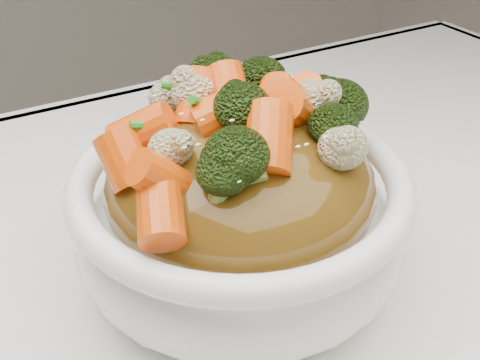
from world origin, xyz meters
TOP-DOWN VIEW (x-y plane):
  - tablecloth at (0.00, 0.00)m, footprint 1.20×0.80m
  - bowl at (0.02, 0.05)m, footprint 0.27×0.27m
  - sauce_base at (0.02, 0.05)m, footprint 0.22×0.22m
  - carrots at (0.02, 0.05)m, footprint 0.22×0.22m
  - broccoli at (0.02, 0.05)m, footprint 0.22×0.22m
  - cauliflower at (0.02, 0.05)m, footprint 0.22×0.22m
  - scallions at (0.02, 0.05)m, footprint 0.16×0.16m
  - sesame_seeds at (0.02, 0.05)m, footprint 0.20×0.20m

SIDE VIEW (x-z plane):
  - tablecloth at x=0.00m, z-range 0.71..0.75m
  - bowl at x=0.02m, z-range 0.75..0.84m
  - sauce_base at x=0.02m, z-range 0.78..0.88m
  - cauliflower at x=0.02m, z-range 0.87..0.91m
  - broccoli at x=0.02m, z-range 0.87..0.92m
  - carrots at x=0.02m, z-range 0.87..0.92m
  - sesame_seeds at x=0.02m, z-range 0.89..0.90m
  - scallions at x=0.02m, z-range 0.89..0.91m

